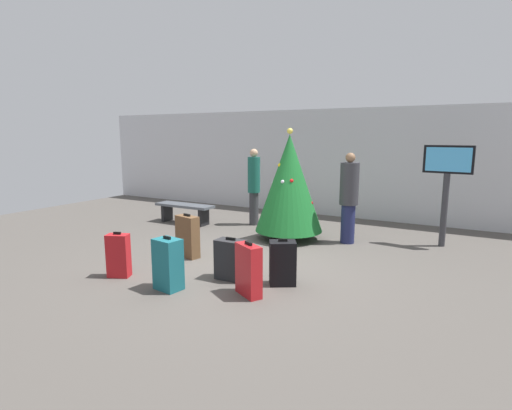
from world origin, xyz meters
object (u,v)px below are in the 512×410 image
suitcase_2 (231,260)px  suitcase_4 (188,237)px  suitcase_5 (283,263)px  suitcase_1 (118,256)px  waiting_bench (185,209)px  traveller_0 (254,185)px  suitcase_0 (249,270)px  traveller_1 (349,196)px  suitcase_3 (168,264)px  flight_info_kiosk (447,176)px  holiday_tree (289,183)px

suitcase_2 → suitcase_4: size_ratio=0.82×
suitcase_2 → suitcase_5: (0.78, 0.18, 0.02)m
suitcase_1 → suitcase_5: suitcase_1 is taller
waiting_bench → traveller_0: (1.57, 0.70, 0.62)m
suitcase_0 → suitcase_4: suitcase_4 is taller
traveller_1 → suitcase_5: traveller_1 is taller
waiting_bench → suitcase_1: size_ratio=2.17×
suitcase_3 → suitcase_4: size_ratio=0.98×
suitcase_4 → flight_info_kiosk: bearing=37.5°
flight_info_kiosk → suitcase_2: flight_info_kiosk is taller
traveller_0 → traveller_1: size_ratio=1.01×
suitcase_3 → suitcase_2: bearing=54.8°
holiday_tree → suitcase_4: (-1.04, -2.04, -0.81)m
holiday_tree → suitcase_0: holiday_tree is taller
waiting_bench → suitcase_0: suitcase_0 is taller
suitcase_5 → suitcase_4: bearing=169.3°
traveller_1 → suitcase_3: traveller_1 is taller
waiting_bench → suitcase_4: (1.85, -2.18, 0.01)m
traveller_1 → suitcase_3: bearing=-111.8°
suitcase_4 → suitcase_5: suitcase_4 is taller
flight_info_kiosk → traveller_0: (-4.18, -0.12, -0.39)m
suitcase_1 → suitcase_3: size_ratio=0.92×
waiting_bench → suitcase_4: bearing=-49.8°
traveller_0 → suitcase_3: 4.39m
traveller_1 → suitcase_1: 4.48m
holiday_tree → traveller_1: bearing=14.6°
holiday_tree → traveller_0: size_ratio=1.25×
suitcase_2 → suitcase_5: suitcase_5 is taller
traveller_0 → suitcase_3: size_ratio=2.39×
holiday_tree → flight_info_kiosk: (2.87, 0.97, 0.20)m
suitcase_5 → traveller_0: bearing=125.5°
suitcase_3 → traveller_0: bearing=103.4°
suitcase_2 → suitcase_0: bearing=-36.9°
traveller_0 → suitcase_3: (1.01, -4.23, -0.62)m
traveller_1 → suitcase_5: bearing=-93.2°
suitcase_0 → suitcase_5: 0.64m
holiday_tree → suitcase_5: size_ratio=3.36×
flight_info_kiosk → suitcase_5: bearing=-118.6°
waiting_bench → suitcase_2: suitcase_2 is taller
suitcase_4 → suitcase_1: bearing=-101.9°
traveller_0 → suitcase_0: traveller_0 is taller
suitcase_0 → suitcase_5: size_ratio=1.09×
traveller_1 → suitcase_2: size_ratio=2.81×
traveller_0 → suitcase_5: 4.07m
suitcase_4 → suitcase_5: (2.06, -0.39, -0.05)m
traveller_0 → suitcase_2: size_ratio=2.84×
suitcase_3 → suitcase_4: (-0.74, 1.35, 0.01)m
suitcase_5 → holiday_tree: bearing=112.8°
traveller_1 → suitcase_0: (-0.38, -3.33, -0.60)m
suitcase_1 → suitcase_3: (1.01, -0.02, 0.03)m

